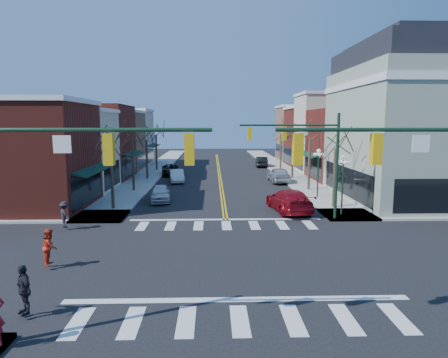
{
  "coord_description": "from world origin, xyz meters",
  "views": [
    {
      "loc": [
        -0.91,
        -18.76,
        6.63
      ],
      "look_at": [
        -0.11,
        7.81,
        2.8
      ],
      "focal_mm": 32.0,
      "sensor_mm": 36.0,
      "label": 1
    }
  ],
  "objects": [
    {
      "name": "ground",
      "position": [
        0.0,
        0.0,
        0.0
      ],
      "size": [
        160.0,
        160.0,
        0.0
      ],
      "primitive_type": "plane",
      "color": "black",
      "rests_on": "ground"
    },
    {
      "name": "sidewalk_left",
      "position": [
        -8.75,
        20.0,
        0.07
      ],
      "size": [
        3.5,
        70.0,
        0.15
      ],
      "primitive_type": "cube",
      "color": "#9E9B93",
      "rests_on": "ground"
    },
    {
      "name": "sidewalk_right",
      "position": [
        8.75,
        20.0,
        0.07
      ],
      "size": [
        3.5,
        70.0,
        0.15
      ],
      "primitive_type": "cube",
      "color": "#9E9B93",
      "rests_on": "ground"
    },
    {
      "name": "bldg_left_brick_a",
      "position": [
        -15.5,
        11.75,
        4.0
      ],
      "size": [
        10.0,
        8.5,
        8.0
      ],
      "primitive_type": "cube",
      "color": "maroon",
      "rests_on": "ground"
    },
    {
      "name": "bldg_left_stucco_a",
      "position": [
        -15.5,
        19.5,
        3.75
      ],
      "size": [
        10.0,
        7.0,
        7.5
      ],
      "primitive_type": "cube",
      "color": "beige",
      "rests_on": "ground"
    },
    {
      "name": "bldg_left_brick_b",
      "position": [
        -15.5,
        27.5,
        4.25
      ],
      "size": [
        10.0,
        9.0,
        8.5
      ],
      "primitive_type": "cube",
      "color": "maroon",
      "rests_on": "ground"
    },
    {
      "name": "bldg_left_tan",
      "position": [
        -15.5,
        35.75,
        3.9
      ],
      "size": [
        10.0,
        7.5,
        7.8
      ],
      "primitive_type": "cube",
      "color": "#A07658",
      "rests_on": "ground"
    },
    {
      "name": "bldg_left_stucco_b",
      "position": [
        -15.5,
        43.5,
        4.1
      ],
      "size": [
        10.0,
        8.0,
        8.2
      ],
      "primitive_type": "cube",
      "color": "beige",
      "rests_on": "ground"
    },
    {
      "name": "bldg_right_brick_a",
      "position": [
        15.5,
        25.75,
        4.0
      ],
      "size": [
        10.0,
        8.5,
        8.0
      ],
      "primitive_type": "cube",
      "color": "maroon",
      "rests_on": "ground"
    },
    {
      "name": "bldg_right_stucco",
      "position": [
        15.5,
        33.5,
        5.0
      ],
      "size": [
        10.0,
        7.0,
        10.0
      ],
      "primitive_type": "cube",
      "color": "beige",
      "rests_on": "ground"
    },
    {
      "name": "bldg_right_brick_b",
      "position": [
        15.5,
        41.0,
        4.25
      ],
      "size": [
        10.0,
        8.0,
        8.5
      ],
      "primitive_type": "cube",
      "color": "maroon",
      "rests_on": "ground"
    },
    {
      "name": "bldg_right_tan",
      "position": [
        15.5,
        49.0,
        4.5
      ],
      "size": [
        10.0,
        8.0,
        9.0
      ],
      "primitive_type": "cube",
      "color": "#A07658",
      "rests_on": "ground"
    },
    {
      "name": "victorian_corner",
      "position": [
        16.5,
        14.5,
        6.66
      ],
      "size": [
        12.25,
        14.25,
        13.3
      ],
      "color": "#929F89",
      "rests_on": "ground"
    },
    {
      "name": "traffic_mast_near_left",
      "position": [
        -5.55,
        -7.4,
        4.71
      ],
      "size": [
        6.6,
        0.28,
        7.2
      ],
      "color": "#14331E",
      "rests_on": "ground"
    },
    {
      "name": "traffic_mast_near_right",
      "position": [
        5.55,
        -7.4,
        4.71
      ],
      "size": [
        6.6,
        0.28,
        7.2
      ],
      "color": "#14331E",
      "rests_on": "ground"
    },
    {
      "name": "traffic_mast_far_right",
      "position": [
        5.55,
        7.4,
        4.71
      ],
      "size": [
        6.6,
        0.28,
        7.2
      ],
      "color": "#14331E",
      "rests_on": "ground"
    },
    {
      "name": "lamppost_corner",
      "position": [
        8.2,
        8.5,
        2.96
      ],
      "size": [
        0.36,
        0.36,
        4.33
      ],
      "color": "#14331E",
      "rests_on": "ground"
    },
    {
      "name": "lamppost_midblock",
      "position": [
        8.2,
        15.0,
        2.96
      ],
      "size": [
        0.36,
        0.36,
        4.33
      ],
      "color": "#14331E",
      "rests_on": "ground"
    },
    {
      "name": "tree_left_a",
      "position": [
        -8.4,
        11.0,
        2.38
      ],
      "size": [
        0.24,
        0.24,
        4.76
      ],
      "primitive_type": "cylinder",
      "color": "#382B21",
      "rests_on": "ground"
    },
    {
      "name": "tree_left_b",
      "position": [
        -8.4,
        19.0,
        2.52
      ],
      "size": [
        0.24,
        0.24,
        5.04
      ],
      "primitive_type": "cylinder",
      "color": "#382B21",
      "rests_on": "ground"
    },
    {
      "name": "tree_left_c",
      "position": [
        -8.4,
        27.0,
        2.27
      ],
      "size": [
        0.24,
        0.24,
        4.55
      ],
      "primitive_type": "cylinder",
      "color": "#382B21",
      "rests_on": "ground"
    },
    {
      "name": "tree_left_d",
      "position": [
        -8.4,
        35.0,
        2.45
      ],
      "size": [
        0.24,
        0.24,
        4.9
      ],
      "primitive_type": "cylinder",
      "color": "#382B21",
      "rests_on": "ground"
    },
    {
      "name": "tree_right_a",
      "position": [
        8.4,
        11.0,
        2.31
      ],
      "size": [
        0.24,
        0.24,
        4.62
      ],
      "primitive_type": "cylinder",
      "color": "#382B21",
      "rests_on": "ground"
    },
    {
      "name": "tree_right_b",
      "position": [
        8.4,
        19.0,
        2.59
      ],
      "size": [
        0.24,
        0.24,
        5.18
      ],
      "primitive_type": "cylinder",
      "color": "#382B21",
      "rests_on": "ground"
    },
    {
      "name": "tree_right_c",
      "position": [
        8.4,
        27.0,
        2.42
      ],
      "size": [
        0.24,
        0.24,
        4.83
      ],
      "primitive_type": "cylinder",
      "color": "#382B21",
      "rests_on": "ground"
    },
    {
      "name": "tree_right_d",
      "position": [
        8.4,
        35.0,
        2.48
      ],
      "size": [
        0.24,
        0.24,
        4.97
      ],
      "primitive_type": "cylinder",
      "color": "#382B21",
      "rests_on": "ground"
    },
    {
      "name": "car_left_near",
      "position": [
        -5.29,
        14.24,
        0.7
      ],
      "size": [
        2.11,
        4.26,
        1.4
      ],
      "primitive_type": "imported",
      "rotation": [
        0.0,
        0.0,
        0.12
      ],
      "color": "silver",
      "rests_on": "ground"
    },
    {
      "name": "car_left_mid",
      "position": [
        -4.8,
        24.92,
        0.69
      ],
      "size": [
        2.01,
        4.33,
        1.37
      ],
      "primitive_type": "imported",
      "rotation": [
        0.0,
        0.0,
        0.14
      ],
      "color": "silver",
      "rests_on": "ground"
    },
    {
      "name": "car_left_far",
      "position": [
        -5.98,
        30.63,
        0.69
      ],
      "size": [
        2.94,
        5.25,
        1.39
      ],
      "primitive_type": "imported",
      "rotation": [
        0.0,
        0.0,
        0.13
      ],
      "color": "black",
      "rests_on": "ground"
    },
    {
      "name": "car_right_near",
      "position": [
        4.8,
        10.16,
        0.83
      ],
      "size": [
        3.02,
        5.98,
        1.66
      ],
      "primitive_type": "imported",
      "rotation": [
        0.0,
        0.0,
        3.26
      ],
      "color": "maroon",
      "rests_on": "ground"
    },
    {
      "name": "car_right_mid",
      "position": [
        6.4,
        24.43,
        0.84
      ],
      "size": [
        2.12,
        4.99,
        1.68
      ],
      "primitive_type": "imported",
      "rotation": [
        0.0,
        0.0,
        3.17
      ],
      "color": "silver",
      "rests_on": "ground"
    },
    {
      "name": "car_right_far",
      "position": [
        6.4,
        39.82,
        0.75
      ],
      "size": [
        1.81,
        4.62,
        1.5
      ],
      "primitive_type": "imported",
      "rotation": [
        0.0,
        0.0,
        3.09
      ],
      "color": "black",
      "rests_on": "ground"
    },
    {
      "name": "pedestrian_red_b",
      "position": [
        -8.3,
        -1.03,
        0.99
      ],
      "size": [
        0.78,
        0.92,
        1.69
      ],
      "primitive_type": "imported",
      "rotation": [
        0.0,
        0.0,
        1.75
      ],
      "color": "red",
      "rests_on": "sidewalk_left"
    },
    {
      "name": "pedestrian_dark_a",
      "position": [
        -7.3,
        -5.76,
        1.01
      ],
      "size": [
        1.01,
        1.02,
        1.73
      ],
      "primitive_type": "imported",
      "rotation": [
        0.0,
        0.0,
        -0.79
      ],
      "color": "black",
      "rests_on": "sidewalk_left"
    },
    {
      "name": "pedestrian_dark_b",
      "position": [
        -10.0,
        5.49,
        0.97
      ],
      "size": [
        1.16,
        1.19,
        1.64
      ],
      "primitive_type": "imported",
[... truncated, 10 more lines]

